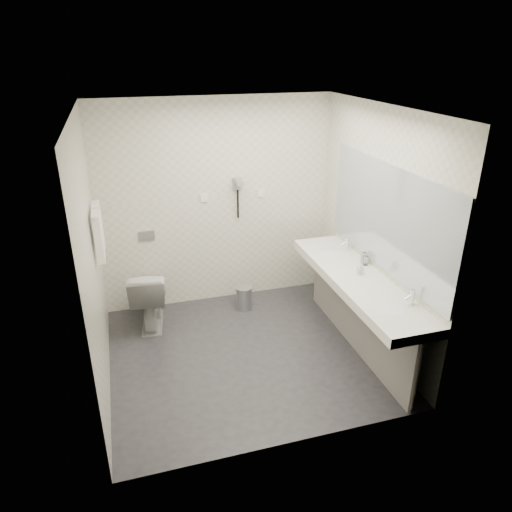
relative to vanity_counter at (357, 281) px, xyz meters
name	(u,v)px	position (x,y,z in m)	size (l,w,h in m)	color
floor	(246,353)	(-1.12, 0.20, -0.80)	(2.80, 2.80, 0.00)	#29292E
ceiling	(244,109)	(-1.12, 0.20, 1.70)	(2.80, 2.80, 0.00)	white
wall_back	(217,205)	(-1.12, 1.50, 0.45)	(2.80, 2.80, 0.00)	silver
wall_front	(293,312)	(-1.12, -1.10, 0.45)	(2.80, 2.80, 0.00)	silver
wall_left	(92,262)	(-2.52, 0.20, 0.45)	(2.60, 2.60, 0.00)	silver
wall_right	(376,230)	(0.27, 0.20, 0.45)	(2.60, 2.60, 0.00)	silver
vanity_counter	(357,281)	(0.00, 0.00, 0.00)	(0.55, 2.20, 0.10)	white
vanity_panel	(356,316)	(0.02, 0.00, -0.42)	(0.03, 2.15, 0.75)	gray
vanity_post_near	(415,376)	(0.05, -1.04, -0.42)	(0.06, 0.06, 0.75)	silver
vanity_post_far	(319,274)	(0.05, 1.04, -0.42)	(0.06, 0.06, 0.75)	silver
mirror	(387,218)	(0.26, 0.00, 0.65)	(0.02, 2.20, 1.05)	#B2BCC6
basin_near	(392,309)	(0.00, -0.65, 0.04)	(0.40, 0.31, 0.05)	white
basin_far	(331,253)	(0.00, 0.65, 0.04)	(0.40, 0.31, 0.05)	white
faucet_near	(412,297)	(0.19, -0.65, 0.12)	(0.04, 0.04, 0.15)	silver
faucet_far	(347,244)	(0.19, 0.65, 0.12)	(0.04, 0.04, 0.15)	silver
soap_bottle_a	(360,269)	(0.04, 0.04, 0.11)	(0.05, 0.05, 0.12)	silver
glass_left	(366,260)	(0.21, 0.23, 0.10)	(0.06, 0.06, 0.10)	silver
glass_right	(364,258)	(0.21, 0.28, 0.11)	(0.06, 0.06, 0.12)	silver
toilet	(149,296)	(-2.03, 1.08, -0.44)	(0.41, 0.71, 0.72)	white
flush_plate	(147,236)	(-1.98, 1.49, 0.15)	(0.18, 0.02, 0.12)	#B2B5BA
pedal_bin	(244,298)	(-0.90, 1.12, -0.66)	(0.20, 0.20, 0.28)	#B2B5BA
bin_lid	(244,288)	(-0.90, 1.12, -0.52)	(0.20, 0.20, 0.01)	#B2B5BA
towel_rail	(94,210)	(-2.47, 0.75, 0.75)	(0.02, 0.02, 0.62)	silver
towel_near	(98,237)	(-2.46, 0.61, 0.53)	(0.07, 0.24, 0.48)	white
towel_far	(99,227)	(-2.46, 0.89, 0.53)	(0.07, 0.24, 0.48)	white
dryer_cradle	(237,183)	(-0.88, 1.47, 0.70)	(0.10, 0.04, 0.14)	gray
dryer_barrel	(239,182)	(-0.88, 1.40, 0.73)	(0.08, 0.08, 0.14)	gray
dryer_cord	(238,204)	(-0.88, 1.46, 0.45)	(0.02, 0.02, 0.35)	black
switch_plate_a	(204,198)	(-1.27, 1.49, 0.55)	(0.09, 0.02, 0.09)	white
switch_plate_b	(261,193)	(-0.57, 1.49, 0.55)	(0.09, 0.02, 0.09)	white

